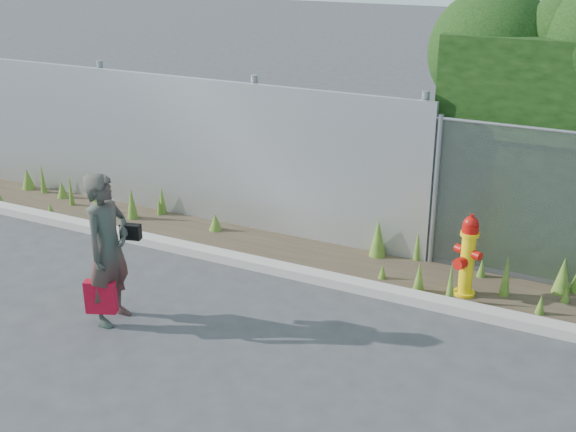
{
  "coord_description": "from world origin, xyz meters",
  "views": [
    {
      "loc": [
        3.32,
        -5.8,
        4.15
      ],
      "look_at": [
        -0.3,
        1.4,
        1.0
      ],
      "focal_mm": 45.0,
      "sensor_mm": 36.0,
      "label": 1
    }
  ],
  "objects": [
    {
      "name": "ground",
      "position": [
        0.0,
        0.0,
        0.0
      ],
      "size": [
        80.0,
        80.0,
        0.0
      ],
      "primitive_type": "plane",
      "color": "#3A393C",
      "rests_on": "ground"
    },
    {
      "name": "curb",
      "position": [
        0.0,
        1.8,
        0.06
      ],
      "size": [
        16.0,
        0.22,
        0.12
      ],
      "primitive_type": "cube",
      "color": "#ACA49C",
      "rests_on": "ground"
    },
    {
      "name": "weed_strip",
      "position": [
        0.38,
        2.52,
        0.13
      ],
      "size": [
        16.0,
        1.31,
        0.54
      ],
      "color": "#3E3223",
      "rests_on": "ground"
    },
    {
      "name": "corrugated_fence",
      "position": [
        -3.25,
        3.01,
        1.1
      ],
      "size": [
        8.5,
        0.21,
        2.3
      ],
      "color": "#B6B8BD",
      "rests_on": "ground"
    },
    {
      "name": "fire_hydrant",
      "position": [
        1.7,
        2.25,
        0.52
      ],
      "size": [
        0.36,
        0.32,
        1.07
      ],
      "rotation": [
        0.0,
        0.0,
        -0.42
      ],
      "color": "yellow",
      "rests_on": "ground"
    },
    {
      "name": "woman",
      "position": [
        -1.77,
        -0.15,
        0.89
      ],
      "size": [
        0.46,
        0.67,
        1.77
      ],
      "primitive_type": "imported",
      "rotation": [
        0.0,
        0.0,
        1.62
      ],
      "color": "#0E5B47",
      "rests_on": "ground"
    },
    {
      "name": "red_tote_bag",
      "position": [
        -1.79,
        -0.32,
        0.36
      ],
      "size": [
        0.35,
        0.13,
        0.45
      ],
      "rotation": [
        0.0,
        0.0,
        0.38
      ],
      "color": "#A4091D"
    },
    {
      "name": "black_shoulder_bag",
      "position": [
        -1.64,
        0.11,
        1.03
      ],
      "size": [
        0.23,
        0.1,
        0.18
      ],
      "rotation": [
        0.0,
        0.0,
        0.25
      ],
      "color": "black"
    }
  ]
}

